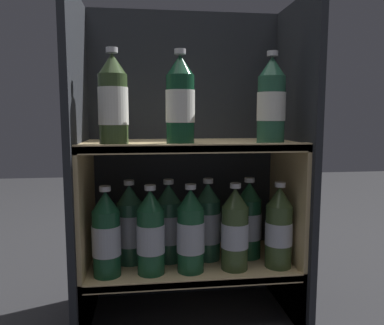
% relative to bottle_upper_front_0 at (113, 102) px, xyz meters
% --- Properties ---
extents(fridge_back_wall, '(0.68, 0.02, 0.98)m').
position_rel_bottle_upper_front_0_xyz_m(fridge_back_wall, '(0.22, 0.24, -0.18)').
color(fridge_back_wall, '#23262B').
rests_on(fridge_back_wall, ground_plane).
extents(fridge_side_left, '(0.02, 0.35, 0.98)m').
position_rel_bottle_upper_front_0_xyz_m(fridge_side_left, '(-0.11, 0.08, -0.18)').
color(fridge_side_left, '#23262B').
rests_on(fridge_side_left, ground_plane).
extents(fridge_side_right, '(0.02, 0.35, 0.98)m').
position_rel_bottle_upper_front_0_xyz_m(fridge_side_right, '(0.55, 0.08, -0.18)').
color(fridge_side_right, '#23262B').
rests_on(fridge_side_right, ground_plane).
extents(shelf_lower, '(0.64, 0.31, 0.18)m').
position_rel_bottle_upper_front_0_xyz_m(shelf_lower, '(0.22, 0.07, -0.52)').
color(shelf_lower, '#DBBC84').
rests_on(shelf_lower, ground_plane).
extents(shelf_upper, '(0.64, 0.31, 0.56)m').
position_rel_bottle_upper_front_0_xyz_m(shelf_upper, '(0.22, 0.07, -0.26)').
color(shelf_upper, '#DBBC84').
rests_on(shelf_upper, ground_plane).
extents(bottle_upper_front_0, '(0.08, 0.08, 0.26)m').
position_rel_bottle_upper_front_0_xyz_m(bottle_upper_front_0, '(0.00, 0.00, 0.00)').
color(bottle_upper_front_0, '#384C28').
rests_on(bottle_upper_front_0, shelf_upper).
extents(bottle_upper_front_1, '(0.08, 0.08, 0.26)m').
position_rel_bottle_upper_front_0_xyz_m(bottle_upper_front_1, '(0.18, -0.00, 0.00)').
color(bottle_upper_front_1, '#144228').
rests_on(bottle_upper_front_1, shelf_upper).
extents(bottle_upper_front_2, '(0.08, 0.08, 0.26)m').
position_rel_bottle_upper_front_0_xyz_m(bottle_upper_front_2, '(0.44, 0.00, 0.00)').
color(bottle_upper_front_2, '#285B42').
rests_on(bottle_upper_front_2, shelf_upper).
extents(bottle_lower_front_0, '(0.08, 0.08, 0.26)m').
position_rel_bottle_upper_front_0_xyz_m(bottle_lower_front_0, '(-0.03, -0.00, -0.37)').
color(bottle_lower_front_0, '#144228').
rests_on(bottle_lower_front_0, shelf_lower).
extents(bottle_lower_front_1, '(0.08, 0.08, 0.26)m').
position_rel_bottle_upper_front_0_xyz_m(bottle_lower_front_1, '(0.10, -0.00, -0.37)').
color(bottle_lower_front_1, '#194C2D').
rests_on(bottle_lower_front_1, shelf_lower).
extents(bottle_lower_front_2, '(0.08, 0.08, 0.26)m').
position_rel_bottle_upper_front_0_xyz_m(bottle_lower_front_2, '(0.21, -0.00, -0.37)').
color(bottle_lower_front_2, '#194C2D').
rests_on(bottle_lower_front_2, shelf_lower).
extents(bottle_lower_front_3, '(0.08, 0.08, 0.26)m').
position_rel_bottle_upper_front_0_xyz_m(bottle_lower_front_3, '(0.34, -0.00, -0.37)').
color(bottle_lower_front_3, '#384C28').
rests_on(bottle_lower_front_3, shelf_lower).
extents(bottle_lower_front_4, '(0.08, 0.08, 0.26)m').
position_rel_bottle_upper_front_0_xyz_m(bottle_lower_front_4, '(0.48, -0.00, -0.37)').
color(bottle_lower_front_4, '#384C28').
rests_on(bottle_lower_front_4, shelf_lower).
extents(bottle_lower_back_0, '(0.08, 0.08, 0.26)m').
position_rel_bottle_upper_front_0_xyz_m(bottle_lower_back_0, '(0.03, 0.09, -0.37)').
color(bottle_lower_back_0, '#285B42').
rests_on(bottle_lower_back_0, shelf_lower).
extents(bottle_lower_back_1, '(0.08, 0.08, 0.26)m').
position_rel_bottle_upper_front_0_xyz_m(bottle_lower_back_1, '(0.15, 0.09, -0.37)').
color(bottle_lower_back_1, '#285B42').
rests_on(bottle_lower_back_1, shelf_lower).
extents(bottle_lower_back_2, '(0.08, 0.08, 0.26)m').
position_rel_bottle_upper_front_0_xyz_m(bottle_lower_back_2, '(0.28, 0.09, -0.37)').
color(bottle_lower_back_2, '#285B42').
rests_on(bottle_lower_back_2, shelf_lower).
extents(bottle_lower_back_3, '(0.08, 0.08, 0.26)m').
position_rel_bottle_upper_front_0_xyz_m(bottle_lower_back_3, '(0.41, 0.09, -0.37)').
color(bottle_lower_back_3, '#194C2D').
rests_on(bottle_lower_back_3, shelf_lower).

